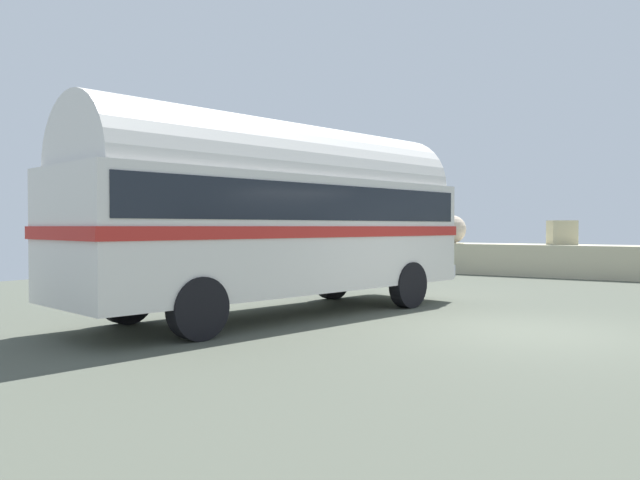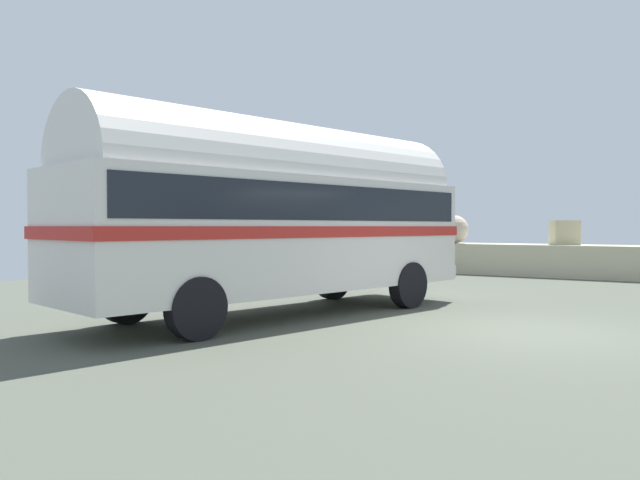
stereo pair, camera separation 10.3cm
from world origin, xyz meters
name	(u,v)px [view 1 (the left image)]	position (x,y,z in m)	size (l,w,h in m)	color
ground	(526,332)	(0.00, 0.00, 0.01)	(32.00, 26.00, 0.02)	#494E42
breakwater	(615,258)	(-0.13, 11.81, 0.69)	(31.36, 1.99, 2.50)	#BCB595
vintage_coach	(280,209)	(-4.45, -0.71, 2.05)	(4.18, 8.90, 3.70)	black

